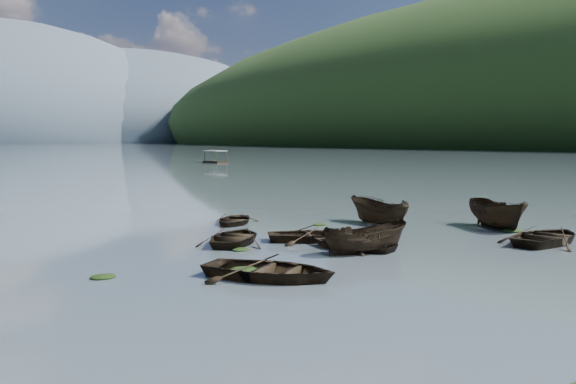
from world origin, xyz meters
TOP-DOWN VIEW (x-y plane):
  - ground_plane at (0.00, 0.00)m, footprint 2400.00×2400.00m
  - haze_mtn_d at (320.00, 900.00)m, footprint 520.00×520.00m
  - rowboat_0 at (-8.35, 1.13)m, footprint 5.69×6.13m
  - rowboat_1 at (-5.33, 8.76)m, footprint 5.49×5.52m
  - rowboat_2 at (-2.06, 3.05)m, footprint 4.39×2.31m
  - rowboat_3 at (-1.81, 4.26)m, footprint 4.20×4.92m
  - rowboat_4 at (6.98, 0.06)m, footprint 5.61×4.46m
  - rowboat_5 at (9.21, 4.65)m, footprint 3.69×5.39m
  - rowboat_6 at (-1.83, 7.07)m, footprint 5.64×5.16m
  - rowboat_7 at (-1.96, 14.84)m, footprint 4.67×4.78m
  - rowboat_8 at (5.09, 9.96)m, footprint 1.77×4.62m
  - weed_clump_0 at (-8.59, 2.57)m, footprint 1.26×1.03m
  - weed_clump_1 at (-6.23, 6.78)m, footprint 0.86×0.69m
  - weed_clump_2 at (-1.72, 3.94)m, footprint 1.09×0.87m
  - weed_clump_3 at (1.87, 11.47)m, footprint 0.83×0.70m
  - weed_clump_4 at (8.85, 3.42)m, footprint 1.22×0.97m
  - weed_clump_5 at (-13.25, 4.67)m, footprint 0.96×0.78m
  - weed_clump_6 at (0.58, 8.95)m, footprint 1.06×0.88m
  - weed_clump_7 at (6.00, 9.84)m, footprint 0.99×0.80m
  - pontoon_right at (43.03, 100.66)m, footprint 2.68×6.40m

SIDE VIEW (x-z plane):
  - ground_plane at x=0.00m, z-range 0.00..0.00m
  - haze_mtn_d at x=320.00m, z-range -110.00..110.00m
  - rowboat_0 at x=-8.35m, z-range -0.52..0.52m
  - rowboat_1 at x=-5.33m, z-range -0.47..0.47m
  - rowboat_2 at x=-2.06m, z-range -0.80..0.80m
  - rowboat_3 at x=-1.81m, z-range -0.43..0.43m
  - rowboat_4 at x=6.98m, z-range -0.52..0.52m
  - rowboat_5 at x=9.21m, z-range -0.97..0.97m
  - rowboat_6 at x=-1.83m, z-range -0.48..0.48m
  - rowboat_7 at x=-1.96m, z-range -0.40..0.40m
  - rowboat_8 at x=5.09m, z-range -0.89..0.89m
  - weed_clump_0 at x=-8.59m, z-range -0.14..0.14m
  - weed_clump_1 at x=-6.23m, z-range -0.09..0.09m
  - weed_clump_2 at x=-1.72m, z-range -0.12..0.12m
  - weed_clump_3 at x=1.87m, z-range -0.09..0.09m
  - weed_clump_4 at x=8.85m, z-range -0.13..0.13m
  - weed_clump_5 at x=-13.25m, z-range -0.10..0.10m
  - weed_clump_6 at x=0.58m, z-range -0.11..0.11m
  - weed_clump_7 at x=6.00m, z-range -0.11..0.11m
  - pontoon_right at x=43.03m, z-range -1.23..1.23m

